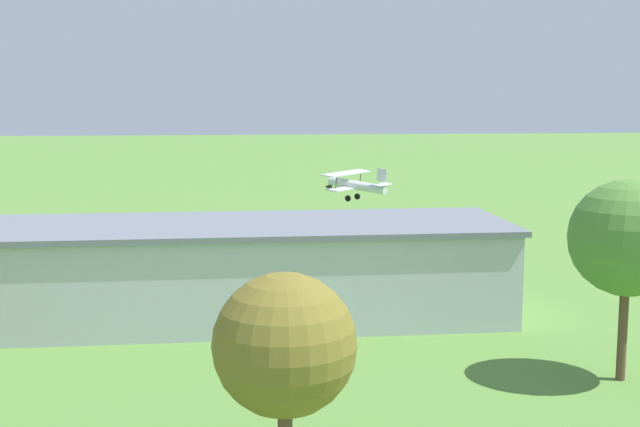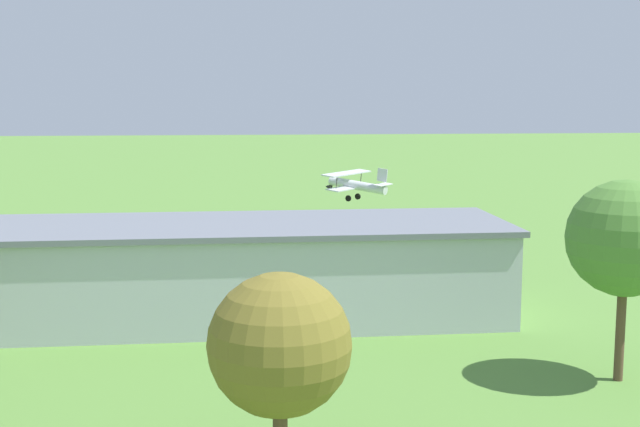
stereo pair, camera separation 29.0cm
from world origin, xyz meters
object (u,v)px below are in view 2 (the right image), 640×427
Objects in this scene: person_beside_truck at (445,268)px; tree_behind_hangar_left at (625,239)px; truck_box_grey at (434,245)px; tree_at_field_edge at (280,345)px; person_by_parked_cars at (341,252)px; person_near_hangar_door at (10,263)px; person_walking_on_apron at (68,266)px; car_blue at (12,271)px; hangar at (238,270)px; biplane at (355,184)px; person_at_fence_line at (102,256)px.

person_beside_truck is 0.17× the size of tree_behind_hangar_left.
tree_at_field_edge reaches higher than truck_box_grey.
person_by_parked_cars is (7.45, -2.27, -0.89)m from truck_box_grey.
tree_behind_hangar_left reaches higher than person_by_parked_cars.
tree_at_field_edge is 0.78× the size of tree_behind_hangar_left.
person_near_hangar_door is 26.63m from person_by_parked_cars.
tree_behind_hangar_left is (-31.64, 27.13, 6.31)m from person_walking_on_apron.
tree_at_field_edge is (-18.25, 34.84, 4.29)m from car_blue.
tree_behind_hangar_left is at bearing 144.18° from car_blue.
hangar is at bearing 42.72° from truck_box_grey.
tree_behind_hangar_left is (-36.38, 28.63, 6.23)m from person_near_hangar_door.
hangar is at bearing 30.93° from person_beside_truck.
truck_box_grey is 7.84m from person_by_parked_cars.
car_blue is at bearing 5.22° from truck_box_grey.
hangar is 35.75m from biplane.
car_blue is 39.56m from tree_at_field_edge.
tree_behind_hangar_left is (-35.46, 25.60, 6.24)m from car_blue.
person_at_fence_line is (-6.74, -2.13, -0.06)m from person_near_hangar_door.
person_near_hangar_door is at bearing 17.58° from person_at_fence_line.
hangar is at bearing -36.27° from tree_behind_hangar_left.
biplane is at bearing -102.22° from person_by_parked_cars.
biplane is 4.68× the size of person_by_parked_cars.
person_by_parked_cars is 41.04m from tree_at_field_edge.
tree_behind_hangar_left is (-18.60, 13.65, 4.06)m from hangar.
person_beside_truck is 0.22× the size of tree_at_field_edge.
truck_box_grey is at bearing -111.39° from tree_at_field_edge.
person_at_fence_line is (11.04, -17.11, -2.23)m from hangar.
person_beside_truck is 1.06× the size of person_walking_on_apron.
biplane is at bearing -143.48° from car_blue.
hangar is at bearing 63.07° from person_by_parked_cars.
person_beside_truck is 24.10m from tree_behind_hangar_left.
person_walking_on_apron is (2.00, 3.63, -0.03)m from person_at_fence_line.
person_walking_on_apron is (25.33, 20.05, -3.99)m from biplane.
tree_at_field_edge is at bearing 111.64° from person_walking_on_apron.
truck_box_grey is at bearing 101.95° from biplane.
biplane reaches higher than truck_box_grey.
person_near_hangar_door is at bearing -17.56° from person_walking_on_apron.
person_beside_truck reaches higher than car_blue.
biplane is 1.74× the size of car_blue.
person_near_hangar_door reaches higher than person_beside_truck.
person_at_fence_line is 43.18m from tree_behind_hangar_left.
biplane is at bearing -81.76° from person_beside_truck.
tree_behind_hangar_left reaches higher than person_beside_truck.
person_beside_truck is at bearing -83.02° from tree_behind_hangar_left.
tree_at_field_edge reaches higher than car_blue.
biplane is 1.07× the size of truck_box_grey.
tree_at_field_edge is at bearing 117.64° from car_blue.
tree_behind_hangar_left is at bearing 133.94° from person_at_fence_line.
person_near_hangar_door is at bearing -63.16° from tree_at_field_edge.
biplane is 24.65m from person_beside_truck.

